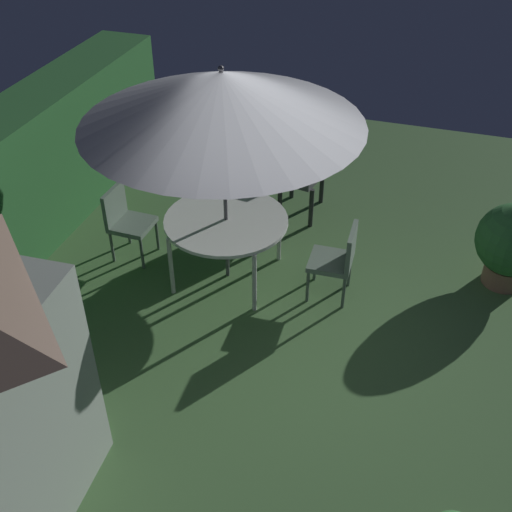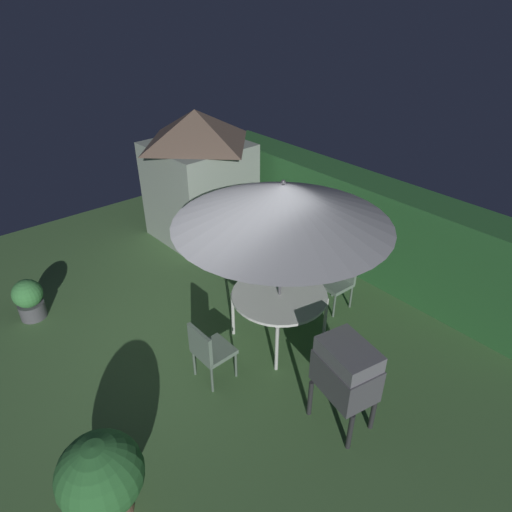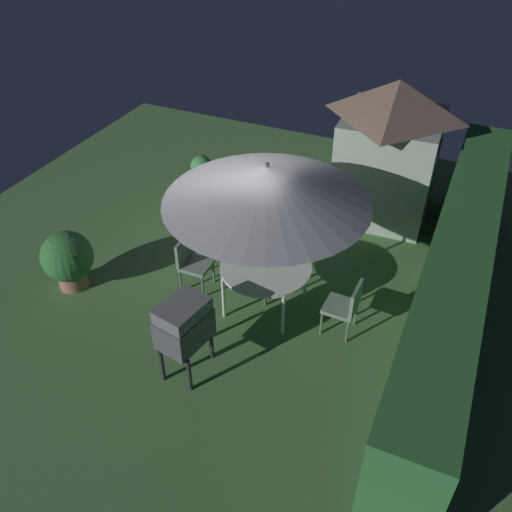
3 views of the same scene
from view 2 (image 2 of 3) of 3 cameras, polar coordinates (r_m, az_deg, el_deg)
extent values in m
plane|color=#47703D|center=(6.85, -6.85, -10.43)|extent=(11.00, 11.00, 0.00)
cube|color=#28602D|center=(8.42, 12.89, 4.47)|extent=(7.34, 0.79, 1.70)
cube|color=gray|center=(9.19, -7.27, 8.33)|extent=(1.84, 1.79, 1.99)
pyramid|color=brown|center=(8.76, -7.85, 16.28)|extent=(1.95, 1.90, 0.64)
cube|color=slate|center=(9.75, -3.04, 8.54)|extent=(0.74, 0.06, 1.55)
cylinder|color=white|center=(6.35, 3.06, -5.07)|extent=(1.38, 1.38, 0.04)
cylinder|color=beige|center=(6.64, -3.00, -7.53)|extent=(0.05, 0.05, 0.75)
cylinder|color=beige|center=(6.08, 2.70, -11.91)|extent=(0.05, 0.05, 0.75)
cylinder|color=beige|center=(7.14, 3.19, -4.39)|extent=(0.05, 0.05, 0.75)
cylinder|color=beige|center=(6.62, 8.96, -8.08)|extent=(0.05, 0.05, 0.75)
cylinder|color=#4C4C51|center=(6.09, 3.18, -1.57)|extent=(0.04, 0.04, 2.47)
cone|color=gray|center=(5.63, 3.47, 6.74)|extent=(2.89, 2.89, 0.53)
sphere|color=#4C4C51|center=(5.51, 3.56, 9.55)|extent=(0.06, 0.06, 0.06)
cube|color=#47474C|center=(5.28, 11.54, -14.90)|extent=(0.78, 0.62, 0.45)
cube|color=slate|center=(5.06, 11.93, -12.33)|extent=(0.74, 0.59, 0.20)
cylinder|color=#262628|center=(5.66, 7.04, -17.83)|extent=(0.06, 0.06, 0.55)
cylinder|color=#262628|center=(5.43, 12.11, -21.37)|extent=(0.06, 0.06, 0.55)
cylinder|color=#262628|center=(5.89, 9.98, -15.70)|extent=(0.06, 0.06, 0.55)
cylinder|color=#262628|center=(5.66, 14.95, -18.94)|extent=(0.06, 0.06, 0.55)
cube|color=slate|center=(7.26, 10.19, -3.55)|extent=(0.47, 0.47, 0.06)
cube|color=slate|center=(7.27, 11.47, -1.49)|extent=(0.46, 0.06, 0.45)
cylinder|color=#516155|center=(7.42, 12.22, -5.10)|extent=(0.04, 0.04, 0.45)
cylinder|color=#516155|center=(7.62, 9.95, -3.74)|extent=(0.04, 0.04, 0.45)
cylinder|color=#516155|center=(7.16, 10.11, -6.32)|extent=(0.04, 0.04, 0.45)
cylinder|color=#516155|center=(7.37, 7.83, -4.87)|extent=(0.04, 0.04, 0.45)
cube|color=slate|center=(5.96, -5.45, -12.12)|extent=(0.47, 0.47, 0.06)
cube|color=slate|center=(5.73, -7.27, -11.40)|extent=(0.46, 0.06, 0.45)
cylinder|color=#516155|center=(6.16, -8.02, -13.48)|extent=(0.04, 0.04, 0.45)
cylinder|color=#516155|center=(5.93, -5.72, -15.57)|extent=(0.04, 0.04, 0.45)
cylinder|color=#516155|center=(6.32, -4.99, -11.85)|extent=(0.04, 0.04, 0.45)
cylinder|color=#516155|center=(6.09, -2.63, -13.80)|extent=(0.04, 0.04, 0.45)
cylinder|color=#4C4C51|center=(7.96, -26.98, -6.26)|extent=(0.40, 0.40, 0.26)
sphere|color=#3D8442|center=(7.79, -27.55, -4.34)|extent=(0.46, 0.46, 0.46)
cylinder|color=#936651|center=(5.27, -18.51, -28.12)|extent=(0.46, 0.46, 0.25)
sphere|color=#2D6B33|center=(4.87, -19.53, -25.18)|extent=(0.83, 0.83, 0.83)
camera|label=1|loc=(9.31, -35.51, 27.20)|focal=44.57mm
camera|label=3|loc=(6.50, 78.37, 20.78)|focal=37.87mm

